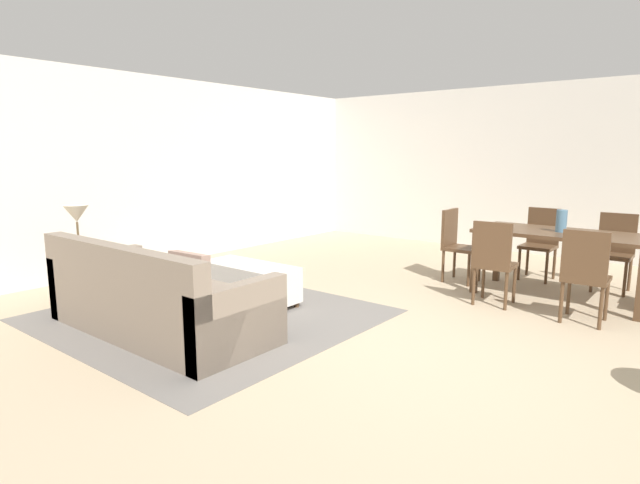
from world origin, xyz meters
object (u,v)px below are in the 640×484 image
object	(u,v)px
side_table	(80,264)
dining_chair_near_right	(585,271)
dining_chair_far_left	(540,239)
dining_chair_near_left	(494,258)
table_lamp	(77,216)
dining_table	(562,240)
couch	(155,302)
ottoman_table	(250,281)
vase_centerpiece	(561,221)
dining_chair_far_right	(615,247)
dining_chair_head_west	(456,241)

from	to	relation	value
side_table	dining_chair_near_right	distance (m)	5.18
dining_chair_far_left	dining_chair_near_left	bearing A→B (deg)	-91.02
dining_chair_far_left	table_lamp	bearing A→B (deg)	-129.81
dining_table	dining_chair_far_left	bearing A→B (deg)	118.46
couch	dining_chair_near_right	distance (m)	4.04
ottoman_table	side_table	world-z (taller)	side_table
dining_chair_far_left	vase_centerpiece	size ratio (longest dim) A/B	3.74
dining_table	vase_centerpiece	distance (m)	0.22
vase_centerpiece	dining_table	bearing A→B (deg)	56.01
couch	table_lamp	world-z (taller)	table_lamp
dining_chair_near_left	vase_centerpiece	bearing A→B (deg)	57.75
ottoman_table	table_lamp	bearing A→B (deg)	-141.35
couch	vase_centerpiece	distance (m)	4.37
dining_chair_far_right	vase_centerpiece	distance (m)	0.97
side_table	table_lamp	size ratio (longest dim) A/B	1.05
dining_chair_near_right	side_table	bearing A→B (deg)	-149.24
dining_chair_far_right	table_lamp	bearing A→B (deg)	-136.39
dining_chair_near_left	dining_chair_near_right	world-z (taller)	same
ottoman_table	dining_chair_far_left	distance (m)	3.81
table_lamp	dining_chair_near_right	distance (m)	5.20
side_table	dining_chair_head_west	xyz separation A→B (m)	(2.77, 3.49, 0.08)
dining_chair_near_right	dining_chair_far_left	size ratio (longest dim) A/B	1.00
couch	side_table	bearing A→B (deg)	178.05
dining_table	dining_chair_far_right	size ratio (longest dim) A/B	1.95
dining_chair_far_left	dining_chair_head_west	distance (m)	1.14
couch	vase_centerpiece	bearing A→B (deg)	53.68
dining_chair_near_right	table_lamp	bearing A→B (deg)	-149.24
ottoman_table	dining_chair_near_left	bearing A→B (deg)	36.32
side_table	dining_chair_near_left	xyz separation A→B (m)	(3.55, 2.70, 0.08)
dining_table	dining_chair_head_west	xyz separation A→B (m)	(-1.25, 0.03, -0.15)
dining_table	vase_centerpiece	bearing A→B (deg)	-123.99
dining_chair_near_left	dining_chair_far_right	distance (m)	1.77
ottoman_table	dining_chair_far_left	bearing A→B (deg)	55.73
couch	dining_table	bearing A→B (deg)	53.69
dining_chair_near_left	vase_centerpiece	xyz separation A→B (m)	(0.47, 0.74, 0.36)
dining_chair_near_left	couch	bearing A→B (deg)	-127.35
dining_chair_near_left	vase_centerpiece	distance (m)	0.95
couch	dining_chair_near_left	world-z (taller)	dining_chair_near_left
couch	dining_chair_head_west	size ratio (longest dim) A/B	2.49
couch	ottoman_table	bearing A→B (deg)	90.66
couch	side_table	xyz separation A→B (m)	(-1.45, 0.05, 0.15)
couch	dining_chair_far_left	size ratio (longest dim) A/B	2.49
dining_chair_far_left	ottoman_table	bearing A→B (deg)	-124.27
couch	dining_table	xyz separation A→B (m)	(2.58, 3.51, 0.38)
table_lamp	side_table	bearing A→B (deg)	180.00
dining_chair_near_right	dining_table	bearing A→B (deg)	117.50
side_table	dining_chair_near_left	distance (m)	4.46
dining_chair_near_right	vase_centerpiece	bearing A→B (deg)	118.76
side_table	dining_table	distance (m)	5.31
dining_chair_far_left	dining_chair_far_right	xyz separation A→B (m)	(0.86, -0.06, 0.00)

